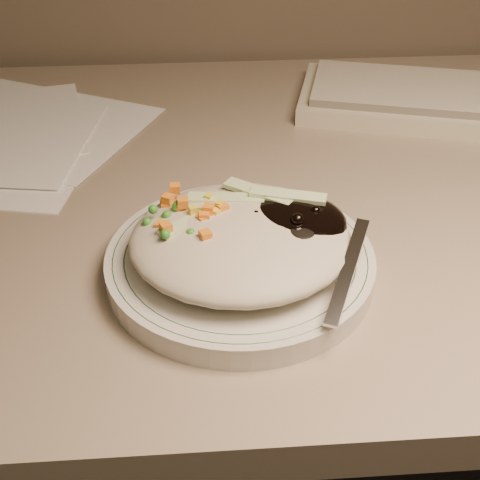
{
  "coord_description": "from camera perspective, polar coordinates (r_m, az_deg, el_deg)",
  "views": [
    {
      "loc": [
        -0.08,
        0.75,
        1.12
      ],
      "look_at": [
        -0.05,
        1.22,
        0.78
      ],
      "focal_mm": 50.0,
      "sensor_mm": 36.0,
      "label": 1
    }
  ],
  "objects": [
    {
      "name": "meal",
      "position": [
        0.58,
        0.43,
        0.43
      ],
      "size": [
        0.21,
        0.19,
        0.05
      ],
      "color": "#B6AD93",
      "rests_on": "plate"
    },
    {
      "name": "plate",
      "position": [
        0.6,
        0.0,
        -2.02
      ],
      "size": [
        0.24,
        0.24,
        0.02
      ],
      "primitive_type": "cylinder",
      "color": "silver",
      "rests_on": "desk"
    },
    {
      "name": "desk",
      "position": [
        0.86,
        2.49,
        -6.29
      ],
      "size": [
        1.4,
        0.7,
        0.74
      ],
      "color": "gray",
      "rests_on": "ground"
    },
    {
      "name": "keyboard",
      "position": [
        0.93,
        19.62,
        10.96
      ],
      "size": [
        0.48,
        0.27,
        0.03
      ],
      "rotation": [
        0.0,
        0.0,
        -0.26
      ],
      "color": "beige",
      "rests_on": "desk"
    },
    {
      "name": "plate_rim",
      "position": [
        0.59,
        -0.0,
        -1.26
      ],
      "size": [
        0.23,
        0.23,
        0.0
      ],
      "color": "#144723",
      "rests_on": "plate"
    }
  ]
}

